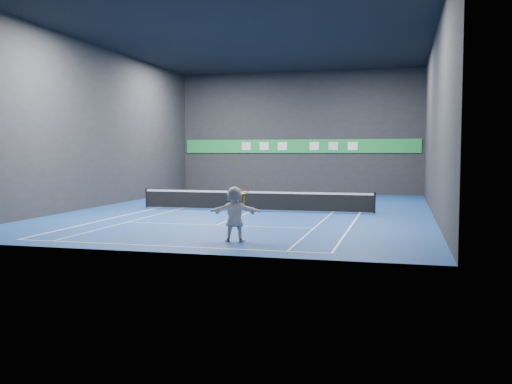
% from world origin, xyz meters
% --- Properties ---
extents(ground, '(26.00, 26.00, 0.00)m').
position_xyz_m(ground, '(0.00, 0.00, 0.00)').
color(ground, navy).
rests_on(ground, ground).
extents(ceiling, '(26.00, 26.00, 0.00)m').
position_xyz_m(ceiling, '(0.00, 0.00, 9.00)').
color(ceiling, black).
rests_on(ceiling, ground).
extents(wall_back, '(18.00, 0.10, 9.00)m').
position_xyz_m(wall_back, '(0.00, 13.00, 4.50)').
color(wall_back, '#242426').
rests_on(wall_back, ground).
extents(wall_front, '(18.00, 0.10, 9.00)m').
position_xyz_m(wall_front, '(0.00, -13.00, 4.50)').
color(wall_front, '#242426').
rests_on(wall_front, ground).
extents(wall_left, '(0.10, 26.00, 9.00)m').
position_xyz_m(wall_left, '(-9.00, 0.00, 4.50)').
color(wall_left, '#242426').
rests_on(wall_left, ground).
extents(wall_right, '(0.10, 26.00, 9.00)m').
position_xyz_m(wall_right, '(9.00, 0.00, 4.50)').
color(wall_right, '#242426').
rests_on(wall_right, ground).
extents(baseline_near, '(10.98, 0.08, 0.01)m').
position_xyz_m(baseline_near, '(0.00, -11.89, 0.00)').
color(baseline_near, white).
rests_on(baseline_near, ground).
extents(baseline_far, '(10.98, 0.08, 0.01)m').
position_xyz_m(baseline_far, '(0.00, 11.89, 0.00)').
color(baseline_far, white).
rests_on(baseline_far, ground).
extents(sideline_doubles_left, '(0.08, 23.78, 0.01)m').
position_xyz_m(sideline_doubles_left, '(-5.49, 0.00, 0.00)').
color(sideline_doubles_left, white).
rests_on(sideline_doubles_left, ground).
extents(sideline_doubles_right, '(0.08, 23.78, 0.01)m').
position_xyz_m(sideline_doubles_right, '(5.49, 0.00, 0.00)').
color(sideline_doubles_right, white).
rests_on(sideline_doubles_right, ground).
extents(sideline_singles_left, '(0.06, 23.78, 0.01)m').
position_xyz_m(sideline_singles_left, '(-4.11, 0.00, 0.00)').
color(sideline_singles_left, white).
rests_on(sideline_singles_left, ground).
extents(sideline_singles_right, '(0.06, 23.78, 0.01)m').
position_xyz_m(sideline_singles_right, '(4.11, 0.00, 0.00)').
color(sideline_singles_right, white).
rests_on(sideline_singles_right, ground).
extents(service_line_near, '(8.23, 0.06, 0.01)m').
position_xyz_m(service_line_near, '(0.00, -6.40, 0.00)').
color(service_line_near, white).
rests_on(service_line_near, ground).
extents(service_line_far, '(8.23, 0.06, 0.01)m').
position_xyz_m(service_line_far, '(0.00, 6.40, 0.00)').
color(service_line_far, white).
rests_on(service_line_far, ground).
extents(center_service_line, '(0.06, 12.80, 0.01)m').
position_xyz_m(center_service_line, '(0.00, 0.00, 0.00)').
color(center_service_line, white).
rests_on(center_service_line, ground).
extents(player, '(1.83, 0.85, 1.90)m').
position_xyz_m(player, '(1.98, -10.36, 0.95)').
color(player, silver).
rests_on(player, ground).
extents(tennis_ball, '(0.06, 0.06, 0.06)m').
position_xyz_m(tennis_ball, '(1.92, -10.13, 2.75)').
color(tennis_ball, yellow).
rests_on(tennis_ball, player).
extents(tennis_net, '(12.50, 0.10, 1.07)m').
position_xyz_m(tennis_net, '(0.00, 0.00, 0.54)').
color(tennis_net, black).
rests_on(tennis_net, ground).
extents(sponsor_banner, '(17.64, 0.11, 1.00)m').
position_xyz_m(sponsor_banner, '(0.00, 12.93, 3.50)').
color(sponsor_banner, green).
rests_on(sponsor_banner, wall_back).
extents(tennis_racket, '(0.46, 0.35, 0.61)m').
position_xyz_m(tennis_racket, '(2.34, -10.31, 1.73)').
color(tennis_racket, red).
rests_on(tennis_racket, player).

